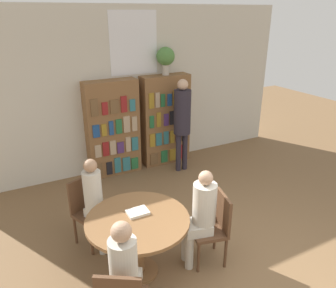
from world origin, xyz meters
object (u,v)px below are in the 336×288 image
at_px(bookshelf_right, 165,120).
at_px(seated_reader_back, 125,270).
at_px(bookshelf_left, 113,129).
at_px(chair_left_side, 88,208).
at_px(reading_table, 138,228).
at_px(flower_vase, 166,57).
at_px(librarian_standing, 182,116).
at_px(chair_far_side, 214,225).
at_px(seated_reader_left, 96,201).
at_px(seated_reader_right, 201,213).

distance_m(bookshelf_right, seated_reader_back, 3.87).
height_order(bookshelf_left, chair_left_side, bookshelf_left).
xyz_separation_m(bookshelf_left, reading_table, (-0.62, -2.63, -0.26)).
relative_size(flower_vase, librarian_standing, 0.29).
bearing_deg(flower_vase, seated_reader_back, -122.79).
distance_m(flower_vase, chair_far_side, 3.37).
bearing_deg(seated_reader_left, seated_reader_right, 117.17).
height_order(bookshelf_left, seated_reader_right, bookshelf_left).
bearing_deg(seated_reader_right, bookshelf_right, -5.55).
distance_m(flower_vase, chair_left_side, 3.15).
distance_m(seated_reader_left, librarian_standing, 2.56).
bearing_deg(flower_vase, seated_reader_right, -109.50).
bearing_deg(bookshelf_left, flower_vase, 0.25).
xyz_separation_m(flower_vase, chair_left_side, (-2.06, -1.78, -1.58)).
bearing_deg(reading_table, seated_reader_right, -13.71).
distance_m(bookshelf_left, seated_reader_back, 3.41).
relative_size(reading_table, seated_reader_back, 0.93).
height_order(chair_far_side, seated_reader_right, seated_reader_right).
height_order(flower_vase, seated_reader_left, flower_vase).
xyz_separation_m(bookshelf_left, seated_reader_back, (-1.01, -3.26, -0.17)).
distance_m(bookshelf_left, librarian_standing, 1.29).
height_order(chair_left_side, seated_reader_left, seated_reader_left).
xyz_separation_m(bookshelf_right, chair_left_side, (-2.05, -1.78, -0.37)).
height_order(bookshelf_left, bookshelf_right, same).
bearing_deg(seated_reader_right, seated_reader_back, 125.93).
height_order(reading_table, seated_reader_right, seated_reader_right).
height_order(flower_vase, chair_left_side, flower_vase).
distance_m(seated_reader_left, seated_reader_right, 1.31).
distance_m(bookshelf_left, flower_vase, 1.63).
relative_size(bookshelf_right, librarian_standing, 1.00).
xyz_separation_m(flower_vase, seated_reader_back, (-2.10, -3.26, -1.38)).
bearing_deg(chair_left_side, librarian_standing, -171.44).
xyz_separation_m(flower_vase, seated_reader_left, (-1.99, -1.96, -1.40)).
distance_m(flower_vase, librarian_standing, 1.12).
xyz_separation_m(bookshelf_right, seated_reader_left, (-1.98, -1.95, -0.19)).
xyz_separation_m(flower_vase, chair_far_side, (-0.82, -2.85, -1.58)).
height_order(reading_table, librarian_standing, librarian_standing).
xyz_separation_m(reading_table, seated_reader_back, (-0.39, -0.63, 0.09)).
xyz_separation_m(seated_reader_right, librarian_standing, (1.07, 2.30, 0.38)).
bearing_deg(reading_table, chair_far_side, -13.71).
height_order(flower_vase, seated_reader_right, flower_vase).
distance_m(bookshelf_left, seated_reader_left, 2.16).
xyz_separation_m(bookshelf_right, chair_far_side, (-0.81, -2.85, -0.37)).
xyz_separation_m(flower_vase, librarian_standing, (0.08, -0.51, -1.00)).
xyz_separation_m(bookshelf_left, seated_reader_right, (0.10, -2.81, -0.17)).
relative_size(flower_vase, reading_table, 0.44).
height_order(bookshelf_right, seated_reader_left, bookshelf_right).
bearing_deg(chair_left_side, bookshelf_left, -140.80).
bearing_deg(bookshelf_right, librarian_standing, -79.51).
height_order(bookshelf_left, flower_vase, flower_vase).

